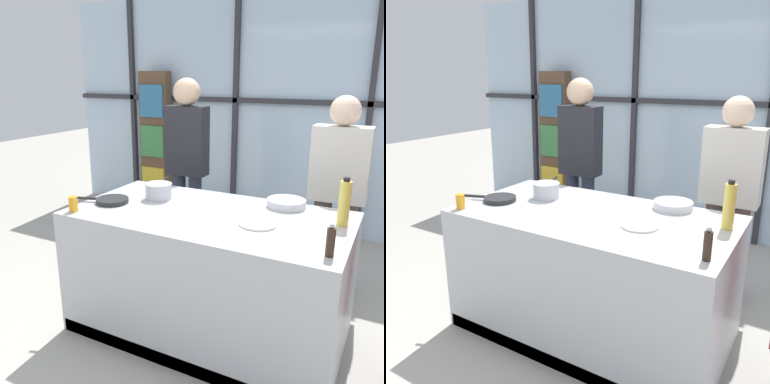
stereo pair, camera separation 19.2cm
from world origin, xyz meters
The scene contains 13 objects.
ground_plane centered at (0.00, 0.00, 0.00)m, with size 18.00×18.00×0.00m, color #ADA89E.
back_window_wall centered at (0.00, 2.41, 1.40)m, with size 6.40×0.10×2.80m.
bookshelf centered at (-1.86, 2.22, 0.95)m, with size 0.41×0.19×1.89m.
demo_island centered at (0.00, 0.00, 0.46)m, with size 1.90×1.02×0.92m.
spectator_far_left centered at (-0.70, 0.98, 1.07)m, with size 0.40×0.25×1.81m.
spectator_center_left centered at (0.70, 0.98, 0.96)m, with size 0.45×0.24×1.69m.
frying_pan centered at (-0.74, -0.13, 0.94)m, with size 0.42×0.24×0.04m.
saucepan centered at (-0.49, 0.13, 0.99)m, with size 0.21×0.38×0.12m.
white_plate centered at (0.38, -0.07, 0.93)m, with size 0.24×0.24×0.01m, color white.
mixing_bowl centered at (0.44, 0.38, 0.95)m, with size 0.28×0.28×0.06m.
oil_bottle centered at (0.85, 0.18, 1.07)m, with size 0.07×0.07×0.31m.
pepper_grinder centered at (0.86, -0.34, 1.01)m, with size 0.05×0.05×0.19m.
juice_glass_near centered at (-0.85, -0.41, 0.97)m, with size 0.06×0.06×0.11m, color orange.
Camera 1 is at (1.13, -2.40, 1.84)m, focal length 38.00 mm.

